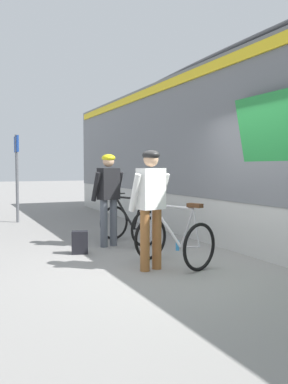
{
  "coord_description": "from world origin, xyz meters",
  "views": [
    {
      "loc": [
        -2.95,
        -5.28,
        1.51
      ],
      "look_at": [
        0.21,
        1.6,
        1.05
      ],
      "focal_mm": 37.85,
      "sensor_mm": 36.0,
      "label": 1
    }
  ],
  "objects_px": {
    "cyclist_near_in_white": "(151,199)",
    "bicycle_near_silver": "(174,239)",
    "platform_sign_post": "(17,163)",
    "water_bottle_near_the_bikes": "(177,245)",
    "water_bottle_by_the_backpack": "(74,248)",
    "backpack_on_platform": "(80,242)",
    "cyclist_far_in_dark": "(109,191)",
    "bicycle_far_black": "(129,223)"
  },
  "relations": [
    {
      "from": "cyclist_far_in_dark",
      "to": "backpack_on_platform",
      "type": "height_order",
      "value": "cyclist_far_in_dark"
    },
    {
      "from": "cyclist_far_in_dark",
      "to": "water_bottle_by_the_backpack",
      "type": "height_order",
      "value": "cyclist_far_in_dark"
    },
    {
      "from": "backpack_on_platform",
      "to": "cyclist_near_in_white",
      "type": "bearing_deg",
      "value": -50.89
    },
    {
      "from": "bicycle_near_silver",
      "to": "water_bottle_near_the_bikes",
      "type": "height_order",
      "value": "bicycle_near_silver"
    },
    {
      "from": "bicycle_far_black",
      "to": "backpack_on_platform",
      "type": "height_order",
      "value": "bicycle_far_black"
    },
    {
      "from": "bicycle_far_black",
      "to": "water_bottle_by_the_backpack",
      "type": "relative_size",
      "value": 5.66
    },
    {
      "from": "cyclist_near_in_white",
      "to": "water_bottle_near_the_bikes",
      "type": "xyz_separation_m",
      "value": [
        1.05,
        1.06,
        -0.96
      ]
    },
    {
      "from": "cyclist_far_in_dark",
      "to": "bicycle_far_black",
      "type": "bearing_deg",
      "value": 14.95
    },
    {
      "from": "cyclist_near_in_white",
      "to": "bicycle_far_black",
      "type": "relative_size",
      "value": 1.45
    },
    {
      "from": "cyclist_far_in_dark",
      "to": "platform_sign_post",
      "type": "distance_m",
      "value": 4.45
    },
    {
      "from": "cyclist_near_in_white",
      "to": "cyclist_far_in_dark",
      "type": "relative_size",
      "value": 1.0
    },
    {
      "from": "cyclist_near_in_white",
      "to": "water_bottle_near_the_bikes",
      "type": "height_order",
      "value": "cyclist_near_in_white"
    },
    {
      "from": "bicycle_far_black",
      "to": "water_bottle_near_the_bikes",
      "type": "relative_size",
      "value": 6.64
    },
    {
      "from": "bicycle_near_silver",
      "to": "backpack_on_platform",
      "type": "distance_m",
      "value": 1.79
    },
    {
      "from": "backpack_on_platform",
      "to": "water_bottle_near_the_bikes",
      "type": "bearing_deg",
      "value": 0.77
    },
    {
      "from": "water_bottle_by_the_backpack",
      "to": "backpack_on_platform",
      "type": "bearing_deg",
      "value": -6.57
    },
    {
      "from": "cyclist_near_in_white",
      "to": "water_bottle_near_the_bikes",
      "type": "relative_size",
      "value": 9.59
    },
    {
      "from": "bicycle_far_black",
      "to": "bicycle_near_silver",
      "type": "bearing_deg",
      "value": -91.97
    },
    {
      "from": "cyclist_near_in_white",
      "to": "backpack_on_platform",
      "type": "distance_m",
      "value": 1.86
    },
    {
      "from": "bicycle_near_silver",
      "to": "platform_sign_post",
      "type": "bearing_deg",
      "value": 104.24
    },
    {
      "from": "platform_sign_post",
      "to": "cyclist_near_in_white",
      "type": "bearing_deg",
      "value": -80.06
    },
    {
      "from": "bicycle_far_black",
      "to": "cyclist_far_in_dark",
      "type": "bearing_deg",
      "value": -165.05
    },
    {
      "from": "bicycle_far_black",
      "to": "backpack_on_platform",
      "type": "relative_size",
      "value": 3.05
    },
    {
      "from": "cyclist_far_in_dark",
      "to": "water_bottle_near_the_bikes",
      "type": "bearing_deg",
      "value": -41.39
    },
    {
      "from": "bicycle_near_silver",
      "to": "platform_sign_post",
      "type": "xyz_separation_m",
      "value": [
        -1.54,
        6.09,
        1.22
      ]
    },
    {
      "from": "cyclist_near_in_white",
      "to": "platform_sign_post",
      "type": "relative_size",
      "value": 0.73
    },
    {
      "from": "bicycle_far_black",
      "to": "backpack_on_platform",
      "type": "distance_m",
      "value": 1.31
    },
    {
      "from": "cyclist_far_in_dark",
      "to": "bicycle_near_silver",
      "type": "xyz_separation_m",
      "value": [
        0.42,
        -1.82,
        -0.65
      ]
    },
    {
      "from": "bicycle_far_black",
      "to": "platform_sign_post",
      "type": "height_order",
      "value": "platform_sign_post"
    },
    {
      "from": "cyclist_near_in_white",
      "to": "bicycle_far_black",
      "type": "height_order",
      "value": "cyclist_near_in_white"
    },
    {
      "from": "bicycle_near_silver",
      "to": "platform_sign_post",
      "type": "height_order",
      "value": "platform_sign_post"
    },
    {
      "from": "bicycle_far_black",
      "to": "water_bottle_by_the_backpack",
      "type": "bearing_deg",
      "value": -156.78
    },
    {
      "from": "cyclist_far_in_dark",
      "to": "bicycle_near_silver",
      "type": "bearing_deg",
      "value": -77.17
    },
    {
      "from": "cyclist_near_in_white",
      "to": "water_bottle_near_the_bikes",
      "type": "bearing_deg",
      "value": 45.2
    },
    {
      "from": "water_bottle_near_the_bikes",
      "to": "water_bottle_by_the_backpack",
      "type": "distance_m",
      "value": 1.85
    },
    {
      "from": "cyclist_near_in_white",
      "to": "bicycle_near_silver",
      "type": "bearing_deg",
      "value": 14.86
    },
    {
      "from": "water_bottle_near_the_bikes",
      "to": "bicycle_near_silver",
      "type": "bearing_deg",
      "value": -122.35
    },
    {
      "from": "platform_sign_post",
      "to": "backpack_on_platform",
      "type": "bearing_deg",
      "value": -84.63
    },
    {
      "from": "water_bottle_by_the_backpack",
      "to": "platform_sign_post",
      "type": "xyz_separation_m",
      "value": [
        -0.34,
        4.68,
        1.52
      ]
    },
    {
      "from": "cyclist_near_in_white",
      "to": "cyclist_far_in_dark",
      "type": "xyz_separation_m",
      "value": [
        0.04,
        1.94,
        0.0
      ]
    },
    {
      "from": "backpack_on_platform",
      "to": "water_bottle_by_the_backpack",
      "type": "relative_size",
      "value": 1.86
    },
    {
      "from": "backpack_on_platform",
      "to": "water_bottle_near_the_bikes",
      "type": "xyz_separation_m",
      "value": [
        1.7,
        -0.46,
        -0.11
      ]
    }
  ]
}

